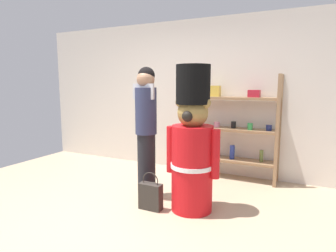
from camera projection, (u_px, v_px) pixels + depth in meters
The scene contains 6 objects.
ground_plane at pixel (127, 219), 3.25m from camera, with size 6.40×6.40×0.00m, color tan.
back_wall at pixel (197, 96), 5.02m from camera, with size 6.40×0.12×2.60m, color silver.
merchandise_shelf at pixel (233, 127), 4.58m from camera, with size 1.40×0.35×1.66m.
teddy_bear_guard at pixel (192, 146), 3.39m from camera, with size 0.67×0.51×1.74m.
person_shopper at pixel (146, 127), 3.77m from camera, with size 0.30×0.28×1.74m.
shopping_bag at pixel (151, 196), 3.49m from camera, with size 0.28×0.12×0.47m.
Camera 1 is at (1.77, -2.54, 1.52)m, focal length 30.75 mm.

